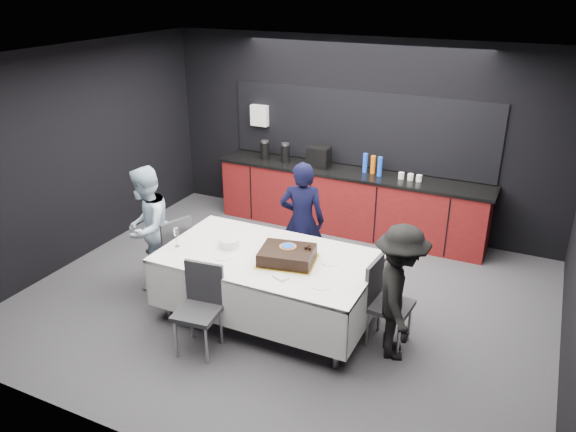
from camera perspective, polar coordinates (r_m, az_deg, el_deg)
The scene contains 18 objects.
ground at distance 6.77m, azimuth -0.37°, elevation -8.49°, with size 6.00×6.00×0.00m, color #404145.
room_shell at distance 6.00m, azimuth -0.41°, elevation 6.76°, with size 6.04×5.04×2.82m.
kitchenette at distance 8.37m, azimuth 6.16°, elevation 2.02°, with size 4.10×0.64×2.05m.
party_table at distance 6.14m, azimuth -2.02°, elevation -5.18°, with size 2.32×1.32×0.78m.
cake_assembly at distance 5.91m, azimuth -0.08°, elevation -4.02°, with size 0.68×0.59×0.18m.
plate_stack at distance 6.27m, azimuth -6.00°, elevation -2.72°, with size 0.23×0.23×0.10m, color white.
loose_plate_near at distance 6.09m, azimuth -6.62°, elevation -4.08°, with size 0.21×0.21×0.01m, color white.
loose_plate_right_a at distance 5.94m, azimuth 4.34°, elevation -4.72°, with size 0.18×0.18×0.01m, color white.
loose_plate_right_b at distance 5.52m, azimuth 3.33°, elevation -7.02°, with size 0.20×0.20×0.01m, color white.
loose_plate_far at distance 6.41m, azimuth -0.67°, elevation -2.42°, with size 0.22×0.22×0.01m, color white.
fork_pile at distance 5.63m, azimuth -0.76°, elevation -6.22°, with size 0.15×0.10×0.02m, color white.
champagne_flute at distance 6.32m, azimuth -11.30°, elevation -1.75°, with size 0.06×0.06×0.22m.
chair_left at distance 6.94m, azimuth -11.61°, elevation -3.13°, with size 0.54×0.54×0.92m.
chair_right at distance 5.88m, azimuth 9.66°, elevation -8.10°, with size 0.45×0.45×0.92m.
chair_near at distance 5.79m, azimuth -8.87°, elevation -8.59°, with size 0.47×0.47×0.92m.
person_center at distance 6.92m, azimuth 1.43°, elevation -0.54°, with size 0.56×0.37×1.53m, color black.
person_left at distance 6.97m, azimuth -14.14°, elevation -1.18°, with size 0.74×0.58×1.52m, color silver.
person_right at distance 5.63m, azimuth 11.24°, elevation -7.67°, with size 0.92×0.53×1.42m, color black.
Camera 1 is at (2.52, -5.17, 3.58)m, focal length 35.00 mm.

